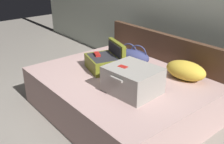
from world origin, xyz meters
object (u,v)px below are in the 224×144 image
Objects in this scene: bed at (119,95)px; hard_case_medium at (105,61)px; hard_case_large at (133,80)px; pillow_near_headboard at (186,70)px; duffel_bag at (133,56)px.

bed is 3.91× the size of hard_case_medium.
hard_case_large is 0.71m from pillow_near_headboard.
hard_case_medium is 1.09× the size of pillow_near_headboard.
hard_case_medium reaches higher than bed.
duffel_bag is (-0.56, 0.55, -0.04)m from hard_case_large.
bed is at bearing 12.52° from hard_case_medium.
duffel_bag is 0.74m from pillow_near_headboard.
bed is 0.46m from hard_case_medium.
pillow_near_headboard is at bearing 10.99° from duffel_bag.
hard_case_large is at bearing -44.31° from duffel_bag.
bed is 4.11× the size of duffel_bag.
hard_case_large reaches higher than duffel_bag.
hard_case_medium is (-0.66, 0.15, -0.03)m from hard_case_large.
duffel_bag is at bearing 92.27° from hard_case_medium.
bed is 0.84m from pillow_near_headboard.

